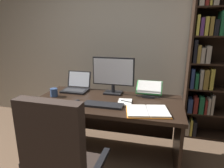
# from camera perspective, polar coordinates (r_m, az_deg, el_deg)

# --- Properties ---
(wall_back) EXTENTS (5.30, 0.12, 2.54)m
(wall_back) POSITION_cam_1_polar(r_m,az_deg,el_deg) (3.22, 2.32, 11.21)
(wall_back) COLOR beige
(wall_back) RESTS_ON ground
(desk) EXTENTS (1.65, 0.79, 0.73)m
(desk) POSITION_cam_1_polar(r_m,az_deg,el_deg) (2.40, -0.82, -8.52)
(desk) COLOR black
(desk) RESTS_ON ground
(bookshelf) EXTENTS (0.76, 0.32, 2.13)m
(bookshelf) POSITION_cam_1_polar(r_m,az_deg,el_deg) (3.00, 26.58, 5.39)
(bookshelf) COLOR black
(bookshelf) RESTS_ON ground
(monitor) EXTENTS (0.52, 0.16, 0.45)m
(monitor) POSITION_cam_1_polar(r_m,az_deg,el_deg) (2.44, 0.35, 2.50)
(monitor) COLOR black
(monitor) RESTS_ON desk
(laptop) EXTENTS (0.32, 0.30, 0.23)m
(laptop) POSITION_cam_1_polar(r_m,az_deg,el_deg) (2.65, -10.17, -0.76)
(laptop) COLOR black
(laptop) RESTS_ON desk
(keyboard) EXTENTS (0.42, 0.15, 0.02)m
(keyboard) POSITION_cam_1_polar(r_m,az_deg,el_deg) (2.11, -2.54, -6.01)
(keyboard) COLOR black
(keyboard) RESTS_ON desk
(computer_mouse) EXTENTS (0.06, 0.10, 0.04)m
(computer_mouse) POSITION_cam_1_polar(r_m,az_deg,el_deg) (2.20, -10.07, -5.02)
(computer_mouse) COLOR black
(computer_mouse) RESTS_ON desk
(reading_stand_with_book) EXTENTS (0.31, 0.24, 0.16)m
(reading_stand_with_book) POSITION_cam_1_polar(r_m,az_deg,el_deg) (2.46, 10.56, -1.39)
(reading_stand_with_book) COLOR black
(reading_stand_with_book) RESTS_ON desk
(open_binder) EXTENTS (0.46, 0.38, 0.02)m
(open_binder) POSITION_cam_1_polar(r_m,az_deg,el_deg) (1.98, 10.14, -7.67)
(open_binder) COLOR orange
(open_binder) RESTS_ON desk
(notepad) EXTENTS (0.17, 0.22, 0.01)m
(notepad) POSITION_cam_1_polar(r_m,az_deg,el_deg) (2.21, 3.70, -5.18)
(notepad) COLOR silver
(notepad) RESTS_ON desk
(pen) EXTENTS (0.14, 0.05, 0.01)m
(pen) POSITION_cam_1_polar(r_m,az_deg,el_deg) (2.20, 4.22, -5.00)
(pen) COLOR black
(pen) RESTS_ON notepad
(coffee_mug) EXTENTS (0.09, 0.09, 0.10)m
(coffee_mug) POSITION_cam_1_polar(r_m,az_deg,el_deg) (2.49, -16.30, -2.31)
(coffee_mug) COLOR #334C7A
(coffee_mug) RESTS_ON desk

